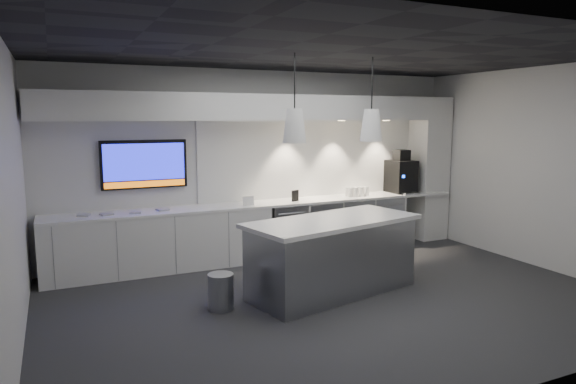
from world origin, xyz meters
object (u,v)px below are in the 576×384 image
bin (221,292)px  coffee_machine (401,175)px  wall_tv (144,164)px  island (333,256)px

bin → coffee_machine: size_ratio=0.56×
wall_tv → coffee_machine: (4.48, -0.25, -0.34)m
island → coffee_machine: bearing=25.1°
wall_tv → bin: 2.59m
bin → coffee_machine: 4.55m
wall_tv → coffee_machine: wall_tv is taller
island → bin: size_ratio=5.69×
wall_tv → bin: size_ratio=2.91×
wall_tv → bin: bearing=-77.5°
wall_tv → coffee_machine: 4.50m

